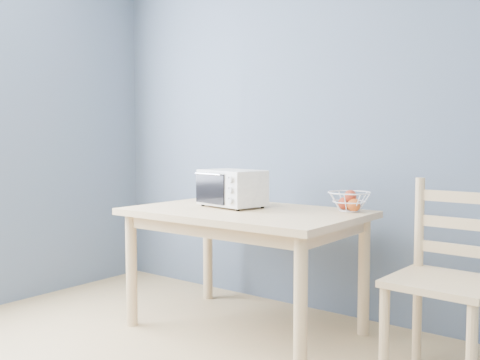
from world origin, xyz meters
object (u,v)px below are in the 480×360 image
Objects in this scene: toaster_oven at (230,187)px; dining_chair at (446,285)px; fruit_basket at (350,201)px; dining_table at (245,226)px.

toaster_oven reaches higher than dining_chair.
dining_chair is (0.66, -0.33, -0.33)m from fruit_basket.
fruit_basket reaches higher than dining_table.
dining_chair reaches higher than dining_table.
dining_chair is at bearing -1.07° from dining_table.
toaster_oven reaches higher than dining_table.
dining_table is at bearing -151.06° from fruit_basket.
dining_chair is (1.21, -0.02, -0.17)m from dining_table.
dining_chair is (1.37, -0.08, -0.39)m from toaster_oven.
dining_table is at bearing -178.01° from dining_chair.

